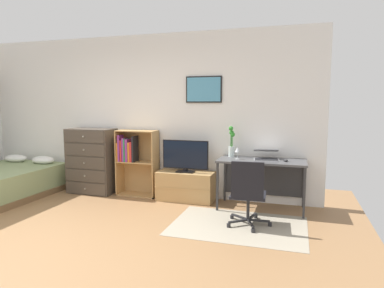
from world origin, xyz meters
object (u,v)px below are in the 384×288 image
Objects in this scene: desk at (262,168)px; office_chair at (248,192)px; television at (185,156)px; tv_stand at (186,186)px; computer_mouse at (286,160)px; dresser at (92,161)px; bamboo_vase at (232,143)px; bookshelf at (134,158)px; laptop at (266,155)px; wine_glass at (237,150)px.

desk is 1.47× the size of office_chair.
desk is at bearing 0.19° from television.
computer_mouse reaches higher than tv_stand.
office_chair is (-0.09, -0.88, -0.15)m from desk.
dresser is at bearing 159.45° from office_chair.
computer_mouse is at bearing -13.54° from bamboo_vase.
office_chair is 1.16m from bamboo_vase.
television is at bearing -4.55° from bookshelf.
bamboo_vase is (0.72, 0.09, 0.23)m from television.
laptop is (2.99, -0.01, 0.24)m from dresser.
dresser is 1.31× the size of office_chair.
desk is (2.93, -0.00, 0.04)m from dresser.
bamboo_vase reaches higher than bookshelf.
bamboo_vase is (2.45, 0.08, 0.39)m from dresser.
television is 4.19× the size of wine_glass.
computer_mouse is 0.58× the size of wine_glass.
wine_glass reaches higher than computer_mouse.
desk is 0.46m from wine_glass.
wine_glass is at bearing -8.82° from tv_stand.
television is 1.76× the size of laptop.
dresser is at bearing 179.94° from desk.
office_chair is 0.92m from wine_glass.
bookshelf is 1.82m from wine_glass.
laptop is at bearing -2.05° from bookshelf.
dresser is 2.93m from desk.
tv_stand is (0.94, -0.05, -0.41)m from bookshelf.
bookshelf is 10.68× the size of computer_mouse.
bookshelf is 0.88× the size of desk.
wine_glass is at bearing -2.60° from dresser.
office_chair is (1.12, -0.88, -0.26)m from television.
dresser is 1.49× the size of television.
bamboo_vase reaches higher than laptop.
computer_mouse is at bearing -4.27° from bookshelf.
laptop reaches higher than tv_stand.
television is 0.77m from bamboo_vase.
dresser is at bearing 177.40° from wine_glass.
television is at bearing -90.00° from tv_stand.
television reaches higher than laptop.
bamboo_vase is at bearing 0.41° from bookshelf.
dresser is at bearing -178.14° from bamboo_vase.
bookshelf reaches higher than tv_stand.
laptop is at bearing -9.57° from bamboo_vase.
dresser is at bearing 172.55° from laptop.
laptop is 2.38× the size of wine_glass.
computer_mouse is (0.42, 0.77, 0.30)m from office_chair.
tv_stand is at bearing -3.20° from bookshelf.
dresser is 0.79m from bookshelf.
desk is 0.39m from computer_mouse.
laptop is (2.20, -0.08, 0.16)m from bookshelf.
office_chair is at bearing -17.33° from dresser.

